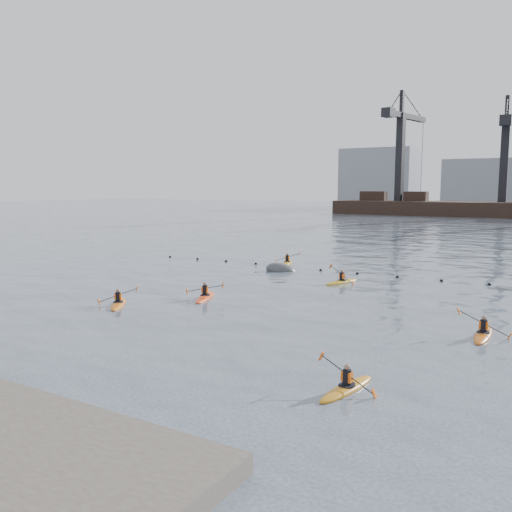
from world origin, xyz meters
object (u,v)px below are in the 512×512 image
at_px(kayaker_2, 205,296).
at_px(kayaker_4, 483,334).
at_px(kayaker_0, 118,303).
at_px(kayaker_3, 342,281).
at_px(kayaker_5, 287,262).
at_px(mooring_buoy, 281,271).
at_px(kayaker_1, 347,387).

relative_size(kayaker_2, kayaker_4, 1.02).
bearing_deg(kayaker_0, kayaker_3, 22.14).
relative_size(kayaker_5, mooring_buoy, 1.35).
relative_size(kayaker_2, mooring_buoy, 1.41).
xyz_separation_m(kayaker_0, kayaker_1, (15.27, -5.23, -0.01)).
bearing_deg(kayaker_5, kayaker_2, -100.33).
xyz_separation_m(kayaker_3, kayaker_5, (-7.36, 6.11, 0.00)).
relative_size(kayaker_2, kayaker_3, 1.05).
height_order(kayaker_3, kayaker_5, kayaker_3).
bearing_deg(mooring_buoy, kayaker_3, -22.29).
bearing_deg(kayaker_1, kayaker_0, 169.97).
bearing_deg(kayaker_3, kayaker_2, -101.41).
distance_m(kayaker_0, kayaker_4, 18.34).
distance_m(kayaker_1, kayaker_3, 19.50).
bearing_deg(kayaker_2, kayaker_4, -23.04).
height_order(kayaker_2, kayaker_3, kayaker_3).
distance_m(kayaker_3, kayaker_5, 9.57).
relative_size(kayaker_1, kayaker_3, 0.97).
relative_size(kayaker_1, kayaker_2, 0.92).
xyz_separation_m(kayaker_1, kayaker_2, (-12.33, 9.16, 0.01)).
relative_size(kayaker_3, kayaker_4, 0.97).
height_order(kayaker_0, kayaker_2, kayaker_0).
bearing_deg(kayaker_1, kayaker_3, 121.54).
relative_size(kayaker_2, kayaker_5, 1.04).
xyz_separation_m(kayaker_5, mooring_buoy, (1.41, -3.67, -0.10)).
bearing_deg(kayaker_0, kayaker_2, 16.67).
distance_m(kayaker_1, kayaker_5, 28.32).
relative_size(kayaker_0, mooring_buoy, 1.25).
height_order(kayaker_0, kayaker_4, kayaker_4).
height_order(kayaker_3, mooring_buoy, kayaker_3).
relative_size(kayaker_3, mooring_buoy, 1.34).
height_order(kayaker_0, kayaker_5, kayaker_0).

